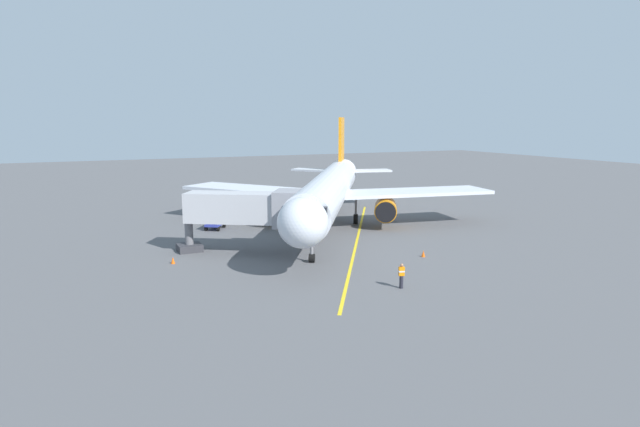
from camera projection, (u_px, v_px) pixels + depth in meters
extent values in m
plane|color=#565659|center=(316.00, 224.00, 58.79)|extent=(220.00, 220.00, 0.00)
cube|color=yellow|center=(357.00, 240.00, 51.00)|extent=(21.29, 34.12, 0.01)
cylinder|color=silver|center=(329.00, 190.00, 55.66)|extent=(21.15, 30.90, 3.80)
ellipsoid|color=silver|center=(303.00, 223.00, 37.85)|extent=(5.18, 5.30, 3.61)
cone|color=silver|center=(343.00, 173.00, 73.76)|extent=(4.49, 4.35, 3.42)
cube|color=black|center=(306.00, 212.00, 39.13)|extent=(3.59, 3.06, 0.90)
cube|color=silver|center=(411.00, 192.00, 58.41)|extent=(17.69, 8.03, 0.36)
cylinder|color=orange|center=(386.00, 209.00, 56.32)|extent=(3.75, 4.10, 2.30)
cylinder|color=black|center=(386.00, 212.00, 54.61)|extent=(1.89, 1.28, 2.10)
cube|color=silver|center=(257.00, 190.00, 60.40)|extent=(14.26, 16.83, 0.36)
cylinder|color=orange|center=(276.00, 207.00, 57.67)|extent=(3.75, 4.10, 2.30)
cylinder|color=black|center=(273.00, 210.00, 55.96)|extent=(1.89, 1.28, 2.10)
cube|color=orange|center=(341.00, 146.00, 70.18)|extent=(2.84, 4.27, 7.20)
cube|color=silver|center=(366.00, 171.00, 70.06)|extent=(6.79, 3.86, 0.24)
cube|color=silver|center=(317.00, 170.00, 70.80)|extent=(5.96, 6.44, 0.24)
cylinder|color=slate|center=(312.00, 241.00, 42.85)|extent=(0.24, 0.24, 2.77)
cylinder|color=black|center=(312.00, 258.00, 43.09)|extent=(0.75, 0.83, 0.70)
cylinder|color=slate|center=(356.00, 206.00, 58.66)|extent=(0.24, 0.24, 2.77)
cylinder|color=black|center=(356.00, 219.00, 58.90)|extent=(0.96, 1.17, 1.10)
cylinder|color=slate|center=(308.00, 206.00, 59.27)|extent=(0.24, 0.24, 2.77)
cylinder|color=black|center=(308.00, 218.00, 59.50)|extent=(0.96, 1.17, 1.10)
cube|color=#B7B7BC|center=(239.00, 207.00, 45.69)|extent=(9.02, 6.95, 2.50)
cube|color=gray|center=(292.00, 208.00, 45.16)|extent=(4.07, 4.20, 3.00)
cylinder|color=slate|center=(189.00, 229.00, 46.54)|extent=(0.70, 0.70, 3.90)
cube|color=#333338|center=(190.00, 248.00, 46.82)|extent=(2.00, 2.00, 0.60)
cylinder|color=#23232D|center=(401.00, 282.00, 36.44)|extent=(0.26, 0.26, 0.88)
cube|color=orange|center=(402.00, 271.00, 36.31)|extent=(0.44, 0.35, 0.60)
cube|color=silver|center=(402.00, 271.00, 36.31)|extent=(0.46, 0.36, 0.10)
sphere|color=#9E7051|center=(402.00, 265.00, 36.24)|extent=(0.22, 0.22, 0.22)
cube|color=#2D3899|center=(215.00, 224.00, 56.15)|extent=(2.60, 2.94, 0.24)
cube|color=silver|center=(215.00, 217.00, 56.03)|extent=(2.60, 2.94, 0.08)
cylinder|color=slate|center=(217.00, 222.00, 54.82)|extent=(0.06, 0.06, 0.55)
cylinder|color=slate|center=(205.00, 222.00, 55.00)|extent=(0.06, 0.06, 0.55)
cylinder|color=slate|center=(224.00, 218.00, 57.16)|extent=(0.06, 0.06, 0.55)
cylinder|color=slate|center=(213.00, 218.00, 57.34)|extent=(0.06, 0.06, 0.55)
cylinder|color=black|center=(218.00, 229.00, 55.19)|extent=(0.45, 0.50, 0.44)
cylinder|color=black|center=(206.00, 229.00, 55.37)|extent=(0.45, 0.50, 0.44)
cylinder|color=black|center=(224.00, 225.00, 57.04)|extent=(0.45, 0.50, 0.44)
cylinder|color=black|center=(212.00, 225.00, 57.22)|extent=(0.45, 0.50, 0.44)
cone|color=#F2590F|center=(173.00, 260.00, 42.70)|extent=(0.32, 0.32, 0.55)
cone|color=#F2590F|center=(423.00, 254.00, 44.83)|extent=(0.32, 0.32, 0.55)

